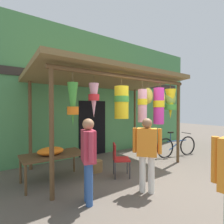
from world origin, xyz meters
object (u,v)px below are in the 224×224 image
object	(u,v)px
folding_chair	(118,157)
wicker_basket_by_table	(95,166)
parked_bicycle	(177,146)
passerby_at_right	(147,149)
flower_heap_on_table	(51,151)
display_table	(54,157)
customer_foreground	(88,154)

from	to	relation	value
folding_chair	wicker_basket_by_table	bearing A→B (deg)	112.44
parked_bicycle	passerby_at_right	distance (m)	3.24
flower_heap_on_table	parked_bicycle	xyz separation A→B (m)	(4.39, -0.30, -0.40)
wicker_basket_by_table	display_table	bearing A→B (deg)	-178.28
display_table	customer_foreground	size ratio (longest dim) A/B	0.91
flower_heap_on_table	parked_bicycle	bearing A→B (deg)	-3.93
display_table	folding_chair	size ratio (longest dim) A/B	1.68
display_table	wicker_basket_by_table	distance (m)	1.24
parked_bicycle	flower_heap_on_table	bearing A→B (deg)	176.07
display_table	customer_foreground	world-z (taller)	customer_foreground
flower_heap_on_table	wicker_basket_by_table	bearing A→B (deg)	3.50
folding_chair	parked_bicycle	xyz separation A→B (m)	(2.89, 0.30, -0.16)
flower_heap_on_table	customer_foreground	bearing A→B (deg)	-76.97
wicker_basket_by_table	customer_foreground	distance (m)	1.80
flower_heap_on_table	customer_foreground	size ratio (longest dim) A/B	0.38
passerby_at_right	flower_heap_on_table	bearing A→B (deg)	132.73
parked_bicycle	passerby_at_right	xyz separation A→B (m)	(-2.91, -1.29, 0.55)
display_table	customer_foreground	xyz separation A→B (m)	(0.23, -1.31, 0.31)
flower_heap_on_table	wicker_basket_by_table	size ratio (longest dim) A/B	1.52
flower_heap_on_table	wicker_basket_by_table	distance (m)	1.36
wicker_basket_by_table	flower_heap_on_table	bearing A→B (deg)	-176.50
wicker_basket_by_table	customer_foreground	world-z (taller)	customer_foreground
folding_chair	passerby_at_right	size ratio (longest dim) A/B	0.55
wicker_basket_by_table	passerby_at_right	world-z (taller)	passerby_at_right
wicker_basket_by_table	parked_bicycle	world-z (taller)	parked_bicycle
passerby_at_right	wicker_basket_by_table	bearing A→B (deg)	98.69
customer_foreground	passerby_at_right	size ratio (longest dim) A/B	1.01
parked_bicycle	customer_foreground	xyz separation A→B (m)	(-4.09, -0.97, 0.56)
passerby_at_right	customer_foreground	bearing A→B (deg)	164.57
folding_chair	passerby_at_right	xyz separation A→B (m)	(-0.02, -0.99, 0.39)
folding_chair	customer_foreground	world-z (taller)	customer_foreground
parked_bicycle	passerby_at_right	size ratio (longest dim) A/B	1.12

